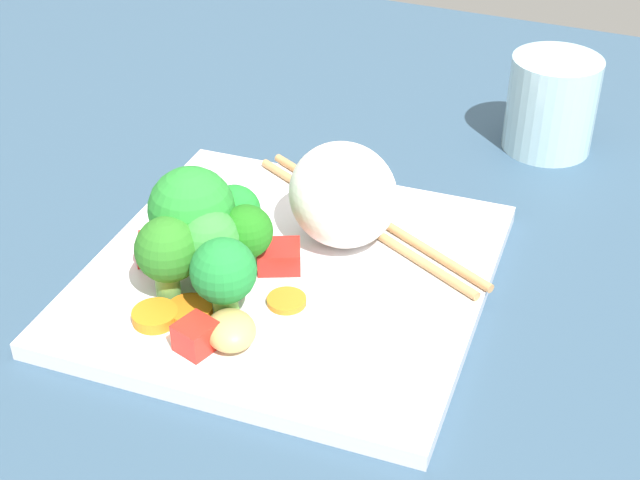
{
  "coord_description": "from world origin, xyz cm",
  "views": [
    {
      "loc": [
        45.54,
        21.83,
        38.15
      ],
      "look_at": [
        -1.32,
        1.74,
        3.22
      ],
      "focal_mm": 51.74,
      "sensor_mm": 36.0,
      "label": 1
    }
  ],
  "objects_px": {
    "carrot_slice_2": "(190,311)",
    "drinking_glass": "(552,104)",
    "square_plate": "(289,276)",
    "broccoli_floret_3": "(247,233)",
    "rice_mound": "(343,195)",
    "chopstick_pair": "(366,219)"
  },
  "relations": [
    {
      "from": "broccoli_floret_3",
      "to": "drinking_glass",
      "type": "height_order",
      "value": "drinking_glass"
    },
    {
      "from": "square_plate",
      "to": "chopstick_pair",
      "type": "height_order",
      "value": "chopstick_pair"
    },
    {
      "from": "rice_mound",
      "to": "broccoli_floret_3",
      "type": "xyz_separation_m",
      "value": [
        0.07,
        -0.04,
        -0.0
      ]
    },
    {
      "from": "rice_mound",
      "to": "drinking_glass",
      "type": "bearing_deg",
      "value": 154.51
    },
    {
      "from": "square_plate",
      "to": "carrot_slice_2",
      "type": "xyz_separation_m",
      "value": [
        0.07,
        -0.04,
        0.01
      ]
    },
    {
      "from": "carrot_slice_2",
      "to": "chopstick_pair",
      "type": "bearing_deg",
      "value": 155.82
    },
    {
      "from": "square_plate",
      "to": "chopstick_pair",
      "type": "xyz_separation_m",
      "value": [
        -0.07,
        0.03,
        0.01
      ]
    },
    {
      "from": "square_plate",
      "to": "drinking_glass",
      "type": "height_order",
      "value": "drinking_glass"
    },
    {
      "from": "carrot_slice_2",
      "to": "chopstick_pair",
      "type": "distance_m",
      "value": 0.16
    },
    {
      "from": "carrot_slice_2",
      "to": "broccoli_floret_3",
      "type": "bearing_deg",
      "value": 164.69
    },
    {
      "from": "square_plate",
      "to": "carrot_slice_2",
      "type": "relative_size",
      "value": 9.05
    },
    {
      "from": "rice_mound",
      "to": "drinking_glass",
      "type": "xyz_separation_m",
      "value": [
        -0.21,
        0.1,
        -0.01
      ]
    },
    {
      "from": "carrot_slice_2",
      "to": "drinking_glass",
      "type": "xyz_separation_m",
      "value": [
        -0.33,
        0.16,
        0.02
      ]
    },
    {
      "from": "broccoli_floret_3",
      "to": "chopstick_pair",
      "type": "relative_size",
      "value": 0.25
    },
    {
      "from": "rice_mound",
      "to": "carrot_slice_2",
      "type": "relative_size",
      "value": 2.86
    },
    {
      "from": "broccoli_floret_3",
      "to": "square_plate",
      "type": "bearing_deg",
      "value": 128.33
    },
    {
      "from": "carrot_slice_2",
      "to": "chopstick_pair",
      "type": "height_order",
      "value": "carrot_slice_2"
    },
    {
      "from": "drinking_glass",
      "to": "rice_mound",
      "type": "bearing_deg",
      "value": -25.49
    },
    {
      "from": "broccoli_floret_3",
      "to": "carrot_slice_2",
      "type": "bearing_deg",
      "value": -15.31
    },
    {
      "from": "drinking_glass",
      "to": "broccoli_floret_3",
      "type": "bearing_deg",
      "value": -26.97
    },
    {
      "from": "carrot_slice_2",
      "to": "drinking_glass",
      "type": "distance_m",
      "value": 0.37
    },
    {
      "from": "rice_mound",
      "to": "chopstick_pair",
      "type": "bearing_deg",
      "value": 158.92
    }
  ]
}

